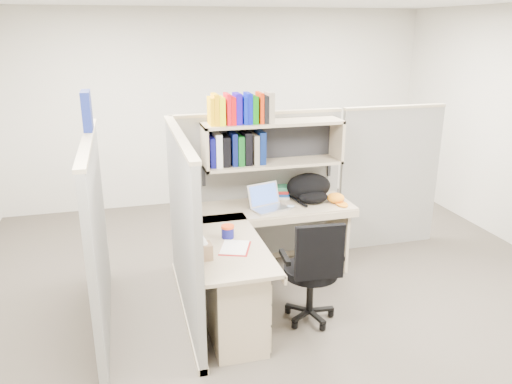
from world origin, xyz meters
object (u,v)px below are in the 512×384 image
object	(u,v)px
desk	(248,276)
task_chair	(312,287)
laptop	(270,198)
snack_canister	(228,231)
backpack	(311,188)

from	to	relation	value
desk	task_chair	world-z (taller)	task_chair
laptop	snack_canister	size ratio (longest dim) A/B	3.06
backpack	snack_canister	bearing A→B (deg)	-138.10
snack_canister	task_chair	bearing A→B (deg)	-27.15
snack_canister	backpack	bearing A→B (deg)	34.70
snack_canister	task_chair	distance (m)	0.86
desk	task_chair	bearing A→B (deg)	-15.46
snack_canister	desk	bearing A→B (deg)	-55.58
backpack	snack_canister	distance (m)	1.25
laptop	snack_canister	distance (m)	0.79
snack_canister	laptop	bearing A→B (deg)	46.44
desk	backpack	xyz separation A→B (m)	(0.89, 0.90, 0.43)
task_chair	laptop	bearing A→B (deg)	96.65
desk	snack_canister	xyz separation A→B (m)	(-0.13, 0.19, 0.35)
backpack	task_chair	bearing A→B (deg)	-102.52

